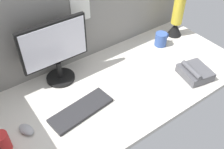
{
  "coord_description": "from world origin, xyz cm",
  "views": [
    {
      "loc": [
        -67.58,
        -94.75,
        112.38
      ],
      "look_at": [
        -8.94,
        0.0,
        14.0
      ],
      "focal_mm": 41.75,
      "sensor_mm": 36.0,
      "label": 1
    }
  ],
  "objects_px": {
    "monitor": "(56,50)",
    "desk_phone": "(195,72)",
    "mouse": "(26,129)",
    "lava_lamp": "(177,17)",
    "mug_red_plastic": "(3,142)",
    "keyboard": "(81,110)",
    "mug_ceramic_blue": "(161,39)"
  },
  "relations": [
    {
      "from": "monitor",
      "to": "mug_red_plastic",
      "type": "height_order",
      "value": "monitor"
    },
    {
      "from": "mug_ceramic_blue",
      "to": "lava_lamp",
      "type": "xyz_separation_m",
      "value": [
        0.19,
        0.04,
        0.11
      ]
    },
    {
      "from": "mug_red_plastic",
      "to": "mug_ceramic_blue",
      "type": "relative_size",
      "value": 0.91
    },
    {
      "from": "mug_red_plastic",
      "to": "lava_lamp",
      "type": "xyz_separation_m",
      "value": [
        1.43,
        0.25,
        0.1
      ]
    },
    {
      "from": "mug_ceramic_blue",
      "to": "monitor",
      "type": "bearing_deg",
      "value": 172.58
    },
    {
      "from": "mug_red_plastic",
      "to": "lava_lamp",
      "type": "distance_m",
      "value": 1.45
    },
    {
      "from": "keyboard",
      "to": "desk_phone",
      "type": "xyz_separation_m",
      "value": [
        0.75,
        -0.17,
        0.02
      ]
    },
    {
      "from": "monitor",
      "to": "mouse",
      "type": "height_order",
      "value": "monitor"
    },
    {
      "from": "lava_lamp",
      "to": "desk_phone",
      "type": "xyz_separation_m",
      "value": [
        -0.26,
        -0.42,
        -0.13
      ]
    },
    {
      "from": "mouse",
      "to": "mug_ceramic_blue",
      "type": "relative_size",
      "value": 0.79
    },
    {
      "from": "mug_red_plastic",
      "to": "mug_ceramic_blue",
      "type": "distance_m",
      "value": 1.26
    },
    {
      "from": "keyboard",
      "to": "mug_ceramic_blue",
      "type": "relative_size",
      "value": 3.03
    },
    {
      "from": "lava_lamp",
      "to": "desk_phone",
      "type": "bearing_deg",
      "value": -121.08
    },
    {
      "from": "lava_lamp",
      "to": "desk_phone",
      "type": "height_order",
      "value": "lava_lamp"
    },
    {
      "from": "keyboard",
      "to": "mug_red_plastic",
      "type": "xyz_separation_m",
      "value": [
        -0.43,
        0.01,
        0.05
      ]
    },
    {
      "from": "mug_ceramic_blue",
      "to": "desk_phone",
      "type": "xyz_separation_m",
      "value": [
        -0.07,
        -0.38,
        -0.02
      ]
    },
    {
      "from": "keyboard",
      "to": "lava_lamp",
      "type": "height_order",
      "value": "lava_lamp"
    },
    {
      "from": "keyboard",
      "to": "desk_phone",
      "type": "distance_m",
      "value": 0.76
    },
    {
      "from": "mug_red_plastic",
      "to": "desk_phone",
      "type": "xyz_separation_m",
      "value": [
        1.17,
        -0.18,
        -0.02
      ]
    },
    {
      "from": "mug_red_plastic",
      "to": "lava_lamp",
      "type": "height_order",
      "value": "lava_lamp"
    },
    {
      "from": "mug_ceramic_blue",
      "to": "desk_phone",
      "type": "height_order",
      "value": "mug_ceramic_blue"
    },
    {
      "from": "mouse",
      "to": "lava_lamp",
      "type": "bearing_deg",
      "value": -11.14
    },
    {
      "from": "keyboard",
      "to": "lava_lamp",
      "type": "distance_m",
      "value": 1.04
    },
    {
      "from": "mouse",
      "to": "lava_lamp",
      "type": "height_order",
      "value": "lava_lamp"
    },
    {
      "from": "mouse",
      "to": "lava_lamp",
      "type": "distance_m",
      "value": 1.33
    },
    {
      "from": "monitor",
      "to": "mug_red_plastic",
      "type": "distance_m",
      "value": 0.58
    },
    {
      "from": "monitor",
      "to": "desk_phone",
      "type": "xyz_separation_m",
      "value": [
        0.71,
        -0.49,
        -0.19
      ]
    },
    {
      "from": "desk_phone",
      "to": "mouse",
      "type": "bearing_deg",
      "value": 168.43
    },
    {
      "from": "monitor",
      "to": "lava_lamp",
      "type": "xyz_separation_m",
      "value": [
        0.97,
        -0.06,
        -0.07
      ]
    },
    {
      "from": "mug_red_plastic",
      "to": "monitor",
      "type": "bearing_deg",
      "value": 33.83
    },
    {
      "from": "keyboard",
      "to": "lava_lamp",
      "type": "relative_size",
      "value": 0.99
    },
    {
      "from": "monitor",
      "to": "mouse",
      "type": "xyz_separation_m",
      "value": [
        -0.33,
        -0.27,
        -0.21
      ]
    }
  ]
}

